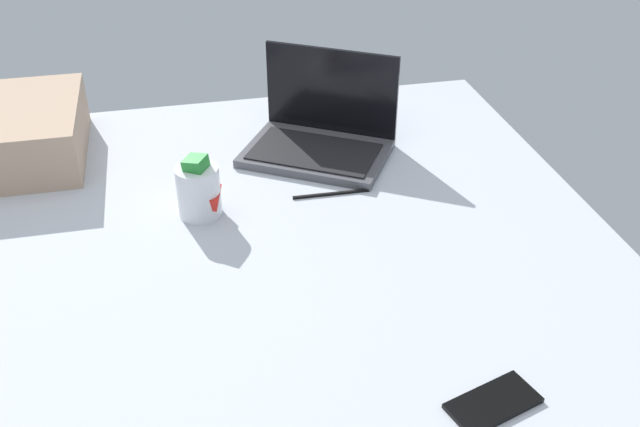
{
  "coord_description": "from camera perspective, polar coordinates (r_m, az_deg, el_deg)",
  "views": [
    {
      "loc": [
        5.72,
        -115.11,
        100.94
      ],
      "look_at": [
        31.01,
        -0.17,
        24.0
      ],
      "focal_mm": 40.49,
      "sensor_mm": 36.0,
      "label": 1
    }
  ],
  "objects": [
    {
      "name": "bed_mattress",
      "position": [
        1.47,
        -11.94,
        -6.27
      ],
      "size": [
        180.0,
        140.0,
        18.0
      ],
      "primitive_type": "cube",
      "color": "#B7BCC6",
      "rests_on": "ground"
    },
    {
      "name": "cell_phone",
      "position": [
        1.14,
        13.53,
        -14.37
      ],
      "size": [
        15.38,
        10.63,
        0.8
      ],
      "primitive_type": "cube",
      "rotation": [
        0.0,
        0.0,
        1.87
      ],
      "color": "black",
      "rests_on": "bed_mattress"
    },
    {
      "name": "snack_cup",
      "position": [
        1.51,
        -9.53,
        1.92
      ],
      "size": [
        9.41,
        9.02,
        13.69
      ],
      "color": "silver",
      "rests_on": "bed_mattress"
    },
    {
      "name": "laptop",
      "position": [
        1.73,
        0.04,
        6.25
      ],
      "size": [
        40.15,
        36.8,
        23.0
      ],
      "rotation": [
        0.0,
        0.0,
        -0.55
      ],
      "color": "#4C4C51",
      "rests_on": "bed_mattress"
    },
    {
      "name": "charger_cable",
      "position": [
        1.58,
        0.88,
        1.56
      ],
      "size": [
        17.01,
        0.95,
        0.6
      ],
      "primitive_type": "cube",
      "rotation": [
        0.0,
        0.0,
        -0.02
      ],
      "color": "black",
      "rests_on": "bed_mattress"
    }
  ]
}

